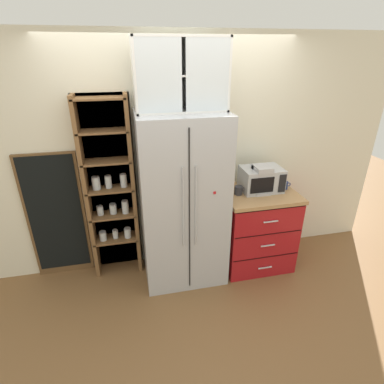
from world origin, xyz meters
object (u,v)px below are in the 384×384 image
(coffee_maker, at_px, (260,179))
(chalkboard_menu, at_px, (57,217))
(mug_navy, at_px, (285,185))
(refrigerator, at_px, (183,201))
(mug_charcoal, at_px, (239,190))
(bottle_clear, at_px, (230,186))
(microwave, at_px, (261,179))

(coffee_maker, distance_m, chalkboard_menu, 2.24)
(chalkboard_menu, bearing_deg, mug_navy, -6.31)
(refrigerator, distance_m, chalkboard_menu, 1.38)
(refrigerator, relative_size, mug_navy, 16.72)
(mug_charcoal, height_order, chalkboard_menu, chalkboard_menu)
(mug_navy, bearing_deg, coffee_maker, -177.24)
(mug_navy, xyz_separation_m, bottle_clear, (-0.66, -0.01, 0.06))
(refrigerator, height_order, mug_charcoal, refrigerator)
(mug_navy, bearing_deg, bottle_clear, -178.79)
(microwave, distance_m, mug_charcoal, 0.30)
(microwave, xyz_separation_m, mug_charcoal, (-0.28, -0.06, -0.08))
(mug_navy, relative_size, mug_charcoal, 0.89)
(microwave, xyz_separation_m, chalkboard_menu, (-2.23, 0.25, -0.34))
(refrigerator, xyz_separation_m, microwave, (0.90, 0.06, 0.14))
(mug_navy, bearing_deg, refrigerator, -178.55)
(chalkboard_menu, bearing_deg, bottle_clear, -8.94)
(bottle_clear, relative_size, chalkboard_menu, 0.17)
(bottle_clear, distance_m, chalkboard_menu, 1.90)
(refrigerator, xyz_separation_m, chalkboard_menu, (-1.33, 0.31, -0.20))
(bottle_clear, bearing_deg, mug_charcoal, -8.99)
(mug_charcoal, xyz_separation_m, chalkboard_menu, (-1.95, 0.31, -0.26))
(refrigerator, distance_m, bottle_clear, 0.53)
(microwave, bearing_deg, bottle_clear, -173.79)
(refrigerator, bearing_deg, microwave, 3.62)
(mug_navy, distance_m, mug_charcoal, 0.56)
(coffee_maker, xyz_separation_m, chalkboard_menu, (-2.20, 0.29, -0.36))
(mug_navy, bearing_deg, microwave, 174.58)
(microwave, relative_size, coffee_maker, 1.42)
(coffee_maker, bearing_deg, refrigerator, -179.03)
(coffee_maker, distance_m, mug_navy, 0.33)
(coffee_maker, distance_m, mug_charcoal, 0.27)
(mug_charcoal, height_order, bottle_clear, bottle_clear)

